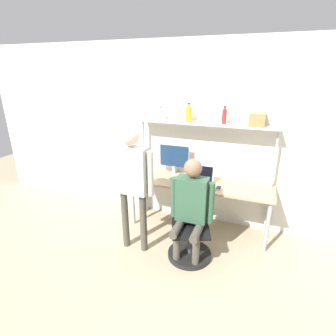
% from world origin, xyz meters
% --- Properties ---
extents(ground_plane, '(12.00, 12.00, 0.00)m').
position_xyz_m(ground_plane, '(0.00, 0.00, 0.00)').
color(ground_plane, tan).
extents(wall_back, '(8.00, 0.06, 2.70)m').
position_xyz_m(wall_back, '(0.00, 0.65, 1.35)').
color(wall_back, silver).
rests_on(wall_back, ground_plane).
extents(desk, '(2.07, 0.60, 0.76)m').
position_xyz_m(desk, '(0.00, 0.32, 0.68)').
color(desk, tan).
rests_on(desk, ground_plane).
extents(shelf_unit, '(1.96, 0.24, 1.59)m').
position_xyz_m(shelf_unit, '(0.00, 0.49, 1.38)').
color(shelf_unit, silver).
rests_on(shelf_unit, ground_plane).
extents(monitor, '(0.47, 0.17, 0.47)m').
position_xyz_m(monitor, '(-0.45, 0.50, 1.03)').
color(monitor, '#B7B7BC').
rests_on(monitor, desk).
extents(laptop, '(0.29, 0.26, 0.26)m').
position_xyz_m(laptop, '(0.05, 0.28, 0.83)').
color(laptop, silver).
rests_on(laptop, desk).
extents(cell_phone, '(0.07, 0.15, 0.01)m').
position_xyz_m(cell_phone, '(0.29, 0.21, 0.76)').
color(cell_phone, silver).
rests_on(cell_phone, desk).
extents(office_chair, '(0.59, 0.59, 0.90)m').
position_xyz_m(office_chair, '(0.05, -0.33, 0.27)').
color(office_chair, black).
rests_on(office_chair, ground_plane).
extents(person_seated, '(0.54, 0.47, 1.33)m').
position_xyz_m(person_seated, '(0.06, -0.38, 0.77)').
color(person_seated, '#4C473D').
rests_on(person_seated, ground_plane).
extents(person_standing, '(0.58, 0.23, 1.67)m').
position_xyz_m(person_standing, '(-0.68, -0.44, 1.07)').
color(person_standing, '#4C473D').
rests_on(person_standing, ground_plane).
extents(bottle_clear, '(0.07, 0.07, 0.19)m').
position_xyz_m(bottle_clear, '(-0.67, 0.49, 1.67)').
color(bottle_clear, silver).
rests_on(bottle_clear, shelf_unit).
extents(bottle_amber, '(0.09, 0.09, 0.26)m').
position_xyz_m(bottle_amber, '(-0.24, 0.49, 1.70)').
color(bottle_amber, gold).
rests_on(bottle_amber, shelf_unit).
extents(bottle_red, '(0.06, 0.06, 0.24)m').
position_xyz_m(bottle_red, '(0.26, 0.49, 1.70)').
color(bottle_red, maroon).
rests_on(bottle_red, shelf_unit).
extents(storage_box, '(0.20, 0.22, 0.17)m').
position_xyz_m(storage_box, '(0.68, 0.49, 1.68)').
color(storage_box, '#B27A47').
rests_on(storage_box, shelf_unit).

